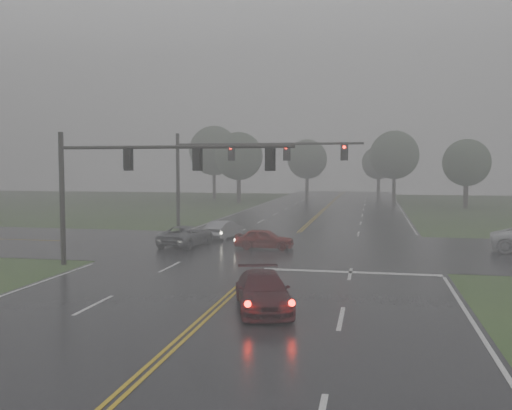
% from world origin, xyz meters
% --- Properties ---
extents(ground, '(180.00, 180.00, 0.00)m').
position_xyz_m(ground, '(0.00, 0.00, 0.00)').
color(ground, '#304E21').
rests_on(ground, ground).
extents(main_road, '(18.00, 160.00, 0.02)m').
position_xyz_m(main_road, '(0.00, 20.00, 0.00)').
color(main_road, black).
rests_on(main_road, ground).
extents(cross_street, '(120.00, 14.00, 0.02)m').
position_xyz_m(cross_street, '(0.00, 22.00, 0.00)').
color(cross_street, black).
rests_on(cross_street, ground).
extents(stop_bar, '(8.50, 0.50, 0.01)m').
position_xyz_m(stop_bar, '(4.50, 14.40, 0.00)').
color(stop_bar, silver).
rests_on(stop_bar, ground).
extents(sedan_maroon, '(3.04, 4.83, 1.30)m').
position_xyz_m(sedan_maroon, '(1.71, 6.63, 0.00)').
color(sedan_maroon, '#3C0B10').
rests_on(sedan_maroon, ground).
extents(sedan_red, '(3.66, 1.49, 1.24)m').
position_xyz_m(sedan_red, '(-0.98, 21.15, 0.00)').
color(sedan_red, maroon).
rests_on(sedan_red, ground).
extents(sedan_silver, '(2.02, 4.02, 1.26)m').
position_xyz_m(sedan_silver, '(-4.75, 25.53, 0.00)').
color(sedan_silver, '#94959A').
rests_on(sedan_silver, ground).
extents(car_grey, '(2.81, 4.94, 1.30)m').
position_xyz_m(car_grey, '(-6.12, 21.46, 0.00)').
color(car_grey, '#53555A').
rests_on(car_grey, ground).
extents(signal_gantry_near, '(12.21, 0.30, 6.85)m').
position_xyz_m(signal_gantry_near, '(-6.46, 13.71, 4.81)').
color(signal_gantry_near, black).
rests_on(signal_gantry_near, ground).
extents(signal_gantry_far, '(15.16, 0.39, 7.75)m').
position_xyz_m(signal_gantry_far, '(-5.44, 31.58, 5.49)').
color(signal_gantry_far, black).
rests_on(signal_gantry_far, ground).
extents(tree_nw_a, '(6.61, 6.61, 9.70)m').
position_xyz_m(tree_nw_a, '(-12.55, 63.24, 6.38)').
color(tree_nw_a, '#362D23').
rests_on(tree_nw_a, ground).
extents(tree_ne_a, '(6.81, 6.81, 10.00)m').
position_xyz_m(tree_ne_a, '(8.43, 69.02, 6.58)').
color(tree_ne_a, '#362D23').
rests_on(tree_ne_a, ground).
extents(tree_n_mid, '(6.32, 6.32, 9.29)m').
position_xyz_m(tree_n_mid, '(-4.75, 77.61, 6.11)').
color(tree_n_mid, '#362D23').
rests_on(tree_n_mid, ground).
extents(tree_e_near, '(5.66, 5.66, 8.31)m').
position_xyz_m(tree_e_near, '(16.48, 59.03, 5.46)').
color(tree_e_near, '#362D23').
rests_on(tree_e_near, ground).
extents(tree_nw_b, '(7.63, 7.63, 11.20)m').
position_xyz_m(tree_nw_b, '(-18.46, 71.75, 7.38)').
color(tree_nw_b, '#362D23').
rests_on(tree_nw_b, ground).
extents(tree_n_far, '(5.77, 5.77, 8.48)m').
position_xyz_m(tree_n_far, '(6.49, 87.21, 5.57)').
color(tree_n_far, '#362D23').
rests_on(tree_n_far, ground).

